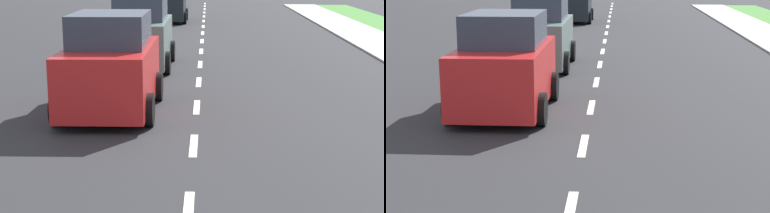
# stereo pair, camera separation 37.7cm
# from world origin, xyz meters

# --- Properties ---
(ground_plane) EXTENTS (96.00, 96.00, 0.00)m
(ground_plane) POSITION_xyz_m (0.00, 21.00, 0.00)
(ground_plane) COLOR #28282B
(lane_center_line) EXTENTS (0.14, 46.40, 0.01)m
(lane_center_line) POSITION_xyz_m (0.00, 25.20, 0.00)
(lane_center_line) COLOR silver
(lane_center_line) RESTS_ON ground
(car_oncoming_lead) EXTENTS (2.05, 3.84, 2.16)m
(car_oncoming_lead) POSITION_xyz_m (-1.85, 11.26, 1.00)
(car_oncoming_lead) COLOR red
(car_oncoming_lead) RESTS_ON ground
(car_oncoming_second) EXTENTS (1.95, 4.08, 2.18)m
(car_oncoming_second) POSITION_xyz_m (-1.83, 17.18, 1.01)
(car_oncoming_second) COLOR slate
(car_oncoming_second) RESTS_ON ground
(car_oncoming_third) EXTENTS (1.94, 3.89, 2.26)m
(car_oncoming_third) POSITION_xyz_m (-1.87, 32.24, 1.05)
(car_oncoming_third) COLOR black
(car_oncoming_third) RESTS_ON ground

